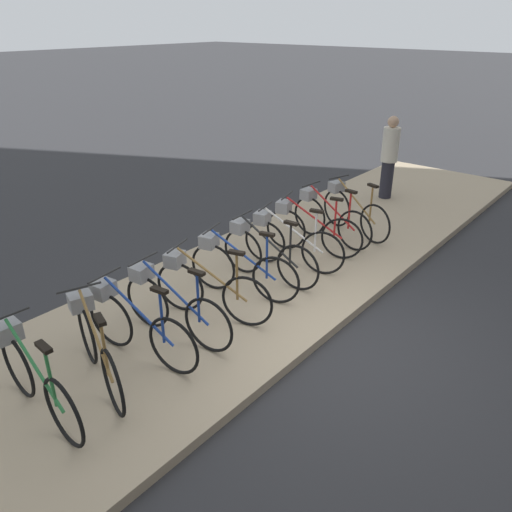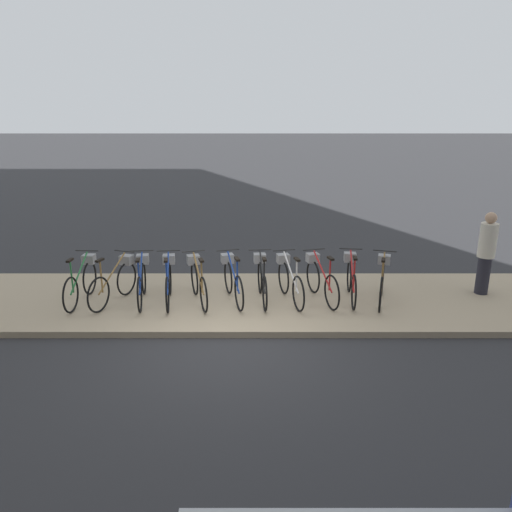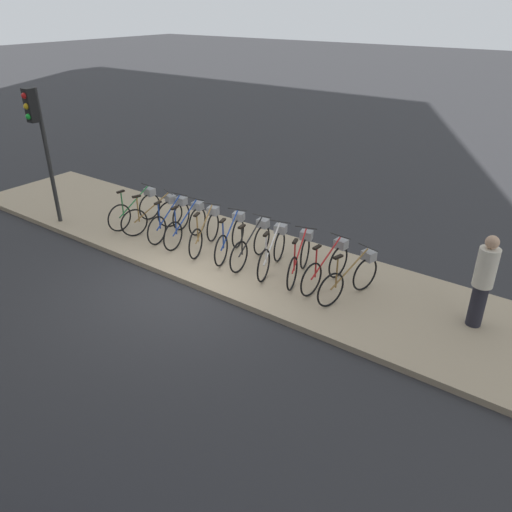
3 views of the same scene
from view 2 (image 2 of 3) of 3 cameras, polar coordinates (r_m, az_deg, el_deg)
ground_plane at (r=8.68m, az=-3.33°, el=-9.38°), size 120.00×120.00×0.00m
sidewalk at (r=10.05m, az=-2.87°, el=-5.18°), size 16.07×3.06×0.12m
parked_bicycle_0 at (r=10.33m, az=-19.36°, el=-2.59°), size 0.46×1.62×1.00m
parked_bicycle_1 at (r=10.11m, az=-15.85°, el=-2.67°), size 0.65×1.55×1.00m
parked_bicycle_2 at (r=10.01m, az=-13.02°, el=-2.66°), size 0.46×1.61×1.00m
parked_bicycle_3 at (r=9.90m, az=-10.06°, el=-2.69°), size 0.46×1.61×1.00m
parked_bicycle_4 at (r=9.81m, az=-6.77°, el=-2.74°), size 0.62×1.56×1.00m
parked_bicycle_5 at (r=9.82m, az=-2.83°, el=-2.61°), size 0.59×1.57×1.00m
parked_bicycle_6 at (r=9.81m, az=0.57°, el=-2.60°), size 0.46×1.62×1.00m
parked_bicycle_7 at (r=9.82m, az=3.73°, el=-2.63°), size 0.55×1.58×1.00m
parked_bicycle_8 at (r=9.93m, az=7.27°, el=-2.50°), size 0.59×1.57×1.00m
parked_bicycle_9 at (r=10.06m, az=10.74°, el=-2.42°), size 0.46×1.62×1.00m
parked_bicycle_10 at (r=10.06m, az=14.13°, el=-2.64°), size 0.59×1.57×1.00m
pedestrian at (r=11.02m, az=24.73°, el=0.49°), size 0.34×0.34×1.70m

